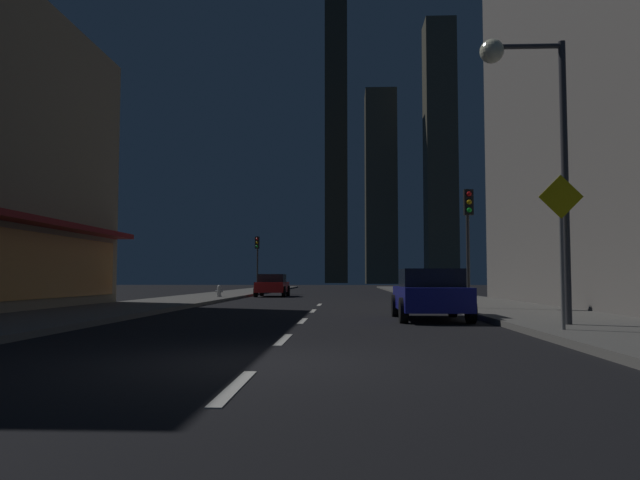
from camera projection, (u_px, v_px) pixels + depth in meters
name	position (u px, v px, depth m)	size (l,w,h in m)	color
ground_plane	(328.00, 297.00, 40.63)	(78.00, 136.00, 0.10)	black
sidewalk_right	(436.00, 295.00, 40.33)	(4.00, 76.00, 0.15)	#605E59
sidewalk_left	(223.00, 295.00, 40.94)	(4.00, 76.00, 0.15)	#605E59
lane_marking_center	(303.00, 321.00, 17.10)	(0.16, 23.00, 0.01)	silver
skyscraper_distant_tall	(336.00, 133.00, 154.05)	(5.55, 5.18, 74.69)	#363429
skyscraper_distant_mid	(381.00, 187.00, 133.75)	(6.64, 8.78, 41.56)	#4A4638
skyscraper_distant_short	(440.00, 152.00, 127.13)	(6.22, 7.15, 54.34)	#504C3C
car_parked_near	(430.00, 294.00, 17.69)	(1.98, 4.24, 1.45)	navy
car_parked_far	(272.00, 285.00, 40.03)	(1.98, 4.24, 1.45)	#B21919
fire_hydrant_far_left	(219.00, 291.00, 34.45)	(0.42, 0.30, 0.65)	#B2B2B2
traffic_light_near_right	(468.00, 221.00, 21.77)	(0.32, 0.48, 4.20)	#2D2D2D
traffic_light_far_left	(257.00, 251.00, 46.42)	(0.32, 0.48, 4.20)	#2D2D2D
street_lamp_right	(527.00, 109.00, 14.23)	(1.96, 0.56, 6.58)	#38383D
pedestrian_crossing_sign	(562.00, 237.00, 12.60)	(0.91, 0.08, 3.15)	slate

